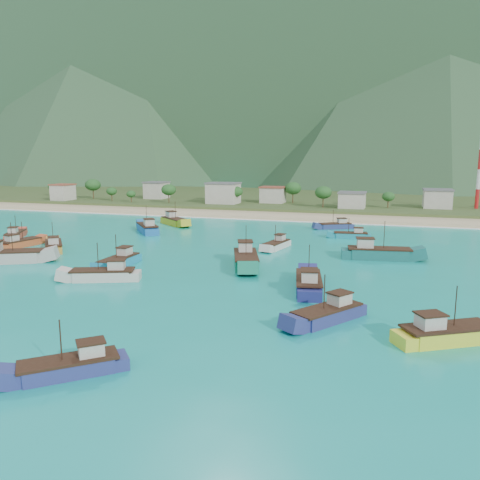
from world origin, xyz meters
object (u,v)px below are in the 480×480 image
(boat_1, at_px, (119,262))
(boat_21, at_px, (148,229))
(boat_13, at_px, (7,257))
(boat_17, at_px, (72,368))
(boat_27, at_px, (16,235))
(boat_23, at_px, (20,244))
(boat_26, at_px, (277,246))
(boat_22, at_px, (246,260))
(boat_19, at_px, (336,226))
(boat_12, at_px, (104,276))
(boat_4, at_px, (351,236))
(boat_25, at_px, (309,285))
(boat_0, at_px, (328,315))
(boat_15, at_px, (378,254))
(boat_6, at_px, (174,222))
(boat_2, at_px, (446,335))
(boat_10, at_px, (54,247))

(boat_1, xyz_separation_m, boat_21, (-13.80, 34.76, 0.19))
(boat_13, bearing_deg, boat_1, 71.45)
(boat_17, height_order, boat_27, boat_27)
(boat_23, height_order, boat_26, boat_23)
(boat_21, bearing_deg, boat_13, -139.30)
(boat_22, bearing_deg, boat_23, -22.04)
(boat_19, relative_size, boat_27, 0.99)
(boat_12, bearing_deg, boat_4, -54.14)
(boat_13, xyz_separation_m, boat_23, (-8.97, 12.63, -0.35))
(boat_17, bearing_deg, boat_27, 4.38)
(boat_26, bearing_deg, boat_25, 122.16)
(boat_0, bearing_deg, boat_22, -20.03)
(boat_1, height_order, boat_15, boat_15)
(boat_1, height_order, boat_4, boat_1)
(boat_6, height_order, boat_15, boat_15)
(boat_15, distance_m, boat_21, 57.45)
(boat_6, bearing_deg, boat_17, 61.01)
(boat_1, relative_size, boat_22, 0.78)
(boat_13, bearing_deg, boat_2, 49.26)
(boat_2, relative_size, boat_12, 0.98)
(boat_1, relative_size, boat_19, 1.09)
(boat_21, distance_m, boat_27, 30.06)
(boat_17, relative_size, boat_26, 0.91)
(boat_17, height_order, boat_19, boat_19)
(boat_12, distance_m, boat_21, 46.62)
(boat_2, bearing_deg, boat_19, 164.07)
(boat_22, distance_m, boat_25, 17.39)
(boat_0, bearing_deg, boat_15, -62.68)
(boat_17, distance_m, boat_22, 43.67)
(boat_27, bearing_deg, boat_0, -53.06)
(boat_17, xyz_separation_m, boat_21, (-32.12, 71.31, 0.31))
(boat_10, height_order, boat_26, boat_10)
(boat_13, bearing_deg, boat_25, 60.61)
(boat_4, relative_size, boat_19, 0.93)
(boat_12, relative_size, boat_25, 0.92)
(boat_12, height_order, boat_13, boat_13)
(boat_2, xyz_separation_m, boat_6, (-62.63, 68.14, 0.15))
(boat_2, bearing_deg, boat_12, -133.10)
(boat_19, relative_size, boat_22, 0.71)
(boat_4, bearing_deg, boat_0, 174.40)
(boat_2, height_order, boat_13, boat_13)
(boat_15, bearing_deg, boat_1, -73.05)
(boat_0, bearing_deg, boat_13, 21.37)
(boat_15, relative_size, boat_26, 1.37)
(boat_19, xyz_separation_m, boat_21, (-43.80, -20.61, 0.30))
(boat_27, bearing_deg, boat_15, -27.52)
(boat_12, bearing_deg, boat_15, -75.27)
(boat_1, bearing_deg, boat_12, 107.21)
(boat_6, xyz_separation_m, boat_26, (35.04, -24.90, -0.29))
(boat_17, distance_m, boat_25, 35.10)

